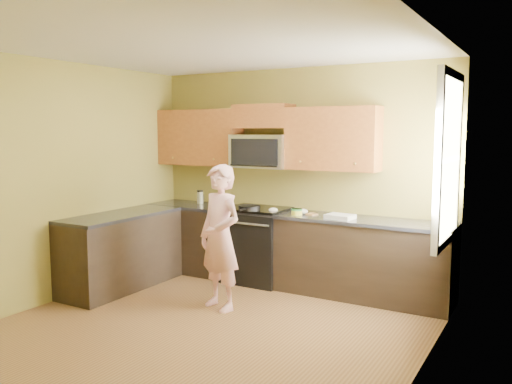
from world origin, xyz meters
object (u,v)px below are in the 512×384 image
Objects in this scene: microwave at (262,168)px; frying_pan at (249,210)px; stove at (257,244)px; woman at (220,237)px; butter_tub at (297,215)px; travel_mug at (200,204)px.

microwave is 0.61m from frying_pan.
microwave is at bearing 90.00° from stove.
woman is at bearing -81.04° from stove.
microwave is 5.68× the size of butter_tub.
frying_pan is at bearing 117.66° from woman.
stove is 0.98m from microwave.
stove is 0.52m from frying_pan.
woman is at bearing -81.94° from microwave.
butter_tub is at bearing -7.97° from travel_mug.
woman is 0.91m from frying_pan.
woman reaches higher than butter_tub.
frying_pan is (0.02, -0.22, 0.47)m from stove.
travel_mug is (-0.97, 0.12, 0.44)m from stove.
stove is at bearing -7.02° from travel_mug.
butter_tub is (0.60, -0.23, -0.53)m from microwave.
microwave is at bearing 0.30° from travel_mug.
microwave is 0.49× the size of woman.
stove is at bearing -90.00° from microwave.
butter_tub is (0.43, 1.00, 0.14)m from woman.
frying_pan is 2.55× the size of travel_mug.
travel_mug is at bearing 150.69° from woman.
woman is 11.70× the size of butter_tub.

